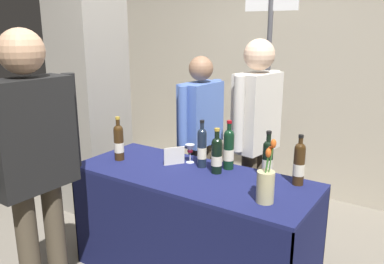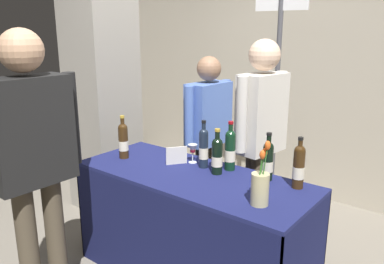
{
  "view_description": "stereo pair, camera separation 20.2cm",
  "coord_description": "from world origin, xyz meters",
  "px_view_note": "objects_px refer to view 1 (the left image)",
  "views": [
    {
      "loc": [
        1.39,
        -2.09,
        1.77
      ],
      "look_at": [
        0.0,
        0.0,
        1.1
      ],
      "focal_mm": 36.53,
      "sensor_mm": 36.0,
      "label": 1
    },
    {
      "loc": [
        1.55,
        -1.97,
        1.77
      ],
      "look_at": [
        0.0,
        0.0,
        1.1
      ],
      "focal_mm": 36.53,
      "sensor_mm": 36.0,
      "label": 2
    }
  ],
  "objects_px": {
    "display_bottle_0": "(202,147)",
    "taster_foreground_right": "(33,155)",
    "wine_glass_near_vendor": "(190,149)",
    "concrete_pillar": "(88,58)",
    "booth_signpost": "(267,86)",
    "vendor_presenter": "(201,127)",
    "featured_wine_bottle": "(268,158)",
    "tasting_table": "(192,208)",
    "flower_vase": "(266,184)"
  },
  "relations": [
    {
      "from": "featured_wine_bottle",
      "to": "booth_signpost",
      "type": "xyz_separation_m",
      "value": [
        -0.41,
        0.91,
        0.33
      ]
    },
    {
      "from": "vendor_presenter",
      "to": "flower_vase",
      "type": "bearing_deg",
      "value": 51.5
    },
    {
      "from": "concrete_pillar",
      "to": "booth_signpost",
      "type": "distance_m",
      "value": 1.67
    },
    {
      "from": "wine_glass_near_vendor",
      "to": "tasting_table",
      "type": "bearing_deg",
      "value": -52.92
    },
    {
      "from": "featured_wine_bottle",
      "to": "tasting_table",
      "type": "bearing_deg",
      "value": -152.93
    },
    {
      "from": "booth_signpost",
      "to": "wine_glass_near_vendor",
      "type": "bearing_deg",
      "value": -101.1
    },
    {
      "from": "display_bottle_0",
      "to": "taster_foreground_right",
      "type": "xyz_separation_m",
      "value": [
        -0.48,
        -1.02,
        0.14
      ]
    },
    {
      "from": "concrete_pillar",
      "to": "taster_foreground_right",
      "type": "bearing_deg",
      "value": -53.63
    },
    {
      "from": "featured_wine_bottle",
      "to": "vendor_presenter",
      "type": "distance_m",
      "value": 1.0
    },
    {
      "from": "featured_wine_bottle",
      "to": "booth_signpost",
      "type": "relative_size",
      "value": 0.15
    },
    {
      "from": "concrete_pillar",
      "to": "wine_glass_near_vendor",
      "type": "xyz_separation_m",
      "value": [
        1.31,
        -0.25,
        -0.6
      ]
    },
    {
      "from": "concrete_pillar",
      "to": "display_bottle_0",
      "type": "xyz_separation_m",
      "value": [
        1.43,
        -0.28,
        -0.55
      ]
    },
    {
      "from": "taster_foreground_right",
      "to": "vendor_presenter",
      "type": "bearing_deg",
      "value": -1.95
    },
    {
      "from": "featured_wine_bottle",
      "to": "vendor_presenter",
      "type": "bearing_deg",
      "value": 148.7
    },
    {
      "from": "flower_vase",
      "to": "vendor_presenter",
      "type": "relative_size",
      "value": 0.25
    },
    {
      "from": "taster_foreground_right",
      "to": "featured_wine_bottle",
      "type": "bearing_deg",
      "value": -39.81
    },
    {
      "from": "tasting_table",
      "to": "taster_foreground_right",
      "type": "xyz_separation_m",
      "value": [
        -0.5,
        -0.86,
        0.54
      ]
    },
    {
      "from": "tasting_table",
      "to": "vendor_presenter",
      "type": "height_order",
      "value": "vendor_presenter"
    },
    {
      "from": "display_bottle_0",
      "to": "flower_vase",
      "type": "distance_m",
      "value": 0.68
    },
    {
      "from": "booth_signpost",
      "to": "vendor_presenter",
      "type": "bearing_deg",
      "value": -139.09
    },
    {
      "from": "tasting_table",
      "to": "wine_glass_near_vendor",
      "type": "height_order",
      "value": "wine_glass_near_vendor"
    },
    {
      "from": "vendor_presenter",
      "to": "taster_foreground_right",
      "type": "bearing_deg",
      "value": -0.36
    },
    {
      "from": "wine_glass_near_vendor",
      "to": "vendor_presenter",
      "type": "bearing_deg",
      "value": 115.13
    },
    {
      "from": "flower_vase",
      "to": "booth_signpost",
      "type": "height_order",
      "value": "booth_signpost"
    },
    {
      "from": "concrete_pillar",
      "to": "featured_wine_bottle",
      "type": "height_order",
      "value": "concrete_pillar"
    },
    {
      "from": "concrete_pillar",
      "to": "tasting_table",
      "type": "relative_size",
      "value": 1.78
    },
    {
      "from": "vendor_presenter",
      "to": "booth_signpost",
      "type": "height_order",
      "value": "booth_signpost"
    },
    {
      "from": "taster_foreground_right",
      "to": "flower_vase",
      "type": "bearing_deg",
      "value": -55.24
    },
    {
      "from": "concrete_pillar",
      "to": "tasting_table",
      "type": "height_order",
      "value": "concrete_pillar"
    },
    {
      "from": "concrete_pillar",
      "to": "vendor_presenter",
      "type": "distance_m",
      "value": 1.24
    },
    {
      "from": "featured_wine_bottle",
      "to": "wine_glass_near_vendor",
      "type": "height_order",
      "value": "featured_wine_bottle"
    },
    {
      "from": "tasting_table",
      "to": "booth_signpost",
      "type": "bearing_deg",
      "value": 87.95
    },
    {
      "from": "concrete_pillar",
      "to": "wine_glass_near_vendor",
      "type": "relative_size",
      "value": 21.41
    },
    {
      "from": "wine_glass_near_vendor",
      "to": "concrete_pillar",
      "type": "bearing_deg",
      "value": 169.34
    },
    {
      "from": "wine_glass_near_vendor",
      "to": "vendor_presenter",
      "type": "xyz_separation_m",
      "value": [
        -0.26,
        0.56,
        0.02
      ]
    },
    {
      "from": "featured_wine_bottle",
      "to": "display_bottle_0",
      "type": "relative_size",
      "value": 0.93
    },
    {
      "from": "display_bottle_0",
      "to": "vendor_presenter",
      "type": "distance_m",
      "value": 0.71
    },
    {
      "from": "wine_glass_near_vendor",
      "to": "taster_foreground_right",
      "type": "distance_m",
      "value": 1.12
    },
    {
      "from": "vendor_presenter",
      "to": "taster_foreground_right",
      "type": "xyz_separation_m",
      "value": [
        -0.09,
        -1.61,
        0.17
      ]
    },
    {
      "from": "featured_wine_bottle",
      "to": "taster_foreground_right",
      "type": "distance_m",
      "value": 1.45
    },
    {
      "from": "featured_wine_bottle",
      "to": "flower_vase",
      "type": "xyz_separation_m",
      "value": [
        0.14,
        -0.37,
        -0.02
      ]
    },
    {
      "from": "wine_glass_near_vendor",
      "to": "taster_foreground_right",
      "type": "xyz_separation_m",
      "value": [
        -0.36,
        -1.05,
        0.18
      ]
    },
    {
      "from": "taster_foreground_right",
      "to": "booth_signpost",
      "type": "xyz_separation_m",
      "value": [
        0.54,
        2.0,
        0.19
      ]
    },
    {
      "from": "concrete_pillar",
      "to": "flower_vase",
      "type": "relative_size",
      "value": 7.85
    },
    {
      "from": "featured_wine_bottle",
      "to": "flower_vase",
      "type": "distance_m",
      "value": 0.39
    },
    {
      "from": "display_bottle_0",
      "to": "tasting_table",
      "type": "bearing_deg",
      "value": -82.35
    },
    {
      "from": "booth_signpost",
      "to": "featured_wine_bottle",
      "type": "bearing_deg",
      "value": -65.79
    },
    {
      "from": "concrete_pillar",
      "to": "flower_vase",
      "type": "height_order",
      "value": "concrete_pillar"
    },
    {
      "from": "tasting_table",
      "to": "booth_signpost",
      "type": "distance_m",
      "value": 1.35
    },
    {
      "from": "display_bottle_0",
      "to": "vendor_presenter",
      "type": "xyz_separation_m",
      "value": [
        -0.39,
        0.59,
        -0.03
      ]
    }
  ]
}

